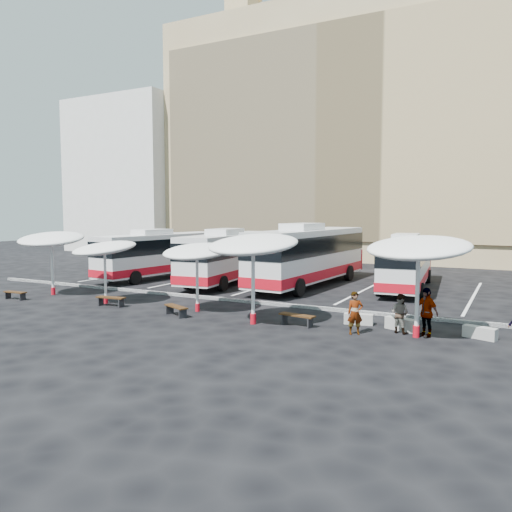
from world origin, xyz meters
The scene contains 24 objects.
ground centered at (0.00, 0.00, 0.00)m, with size 120.00×120.00×0.00m, color black.
sandstone_building centered at (0.00, 31.87, 12.63)m, with size 42.00×18.25×29.60m.
apartment_block centered at (-28.00, 28.00, 9.00)m, with size 14.00×14.00×18.00m, color silver.
curb_divider centered at (0.00, 0.50, 0.07)m, with size 34.00×0.25×0.15m, color black.
bay_lines centered at (0.00, 8.00, 0.01)m, with size 24.15×12.00×0.01m.
bus_0 centered at (-8.49, 6.54, 1.78)m, with size 3.44×11.15×3.48m.
bus_1 centered at (-2.80, 6.69, 1.84)m, with size 3.48×11.55×3.61m.
bus_2 centered at (2.39, 7.64, 2.04)m, with size 3.44×12.71×3.99m.
bus_3 centered at (8.09, 9.32, 1.73)m, with size 3.27×10.85×3.39m.
sunshade_0 centered at (-9.15, -2.42, 3.15)m, with size 4.65×4.67×3.71m.
sunshade_1 centered at (-4.54, -3.03, 2.82)m, with size 4.00×4.02×3.32m.
sunshade_2 centered at (0.83, -2.59, 2.83)m, with size 3.27×3.31×3.33m.
sunshade_3 centered at (4.40, -3.70, 3.32)m, with size 3.94×3.98×3.91m.
sunshade_4 centered at (10.84, -2.82, 3.35)m, with size 4.37×4.41×3.94m.
wood_bench_0 centered at (-9.67, -4.45, 0.33)m, with size 1.41×0.44×0.43m.
wood_bench_1 centered at (-3.73, -3.51, 0.36)m, with size 1.57×0.58×0.47m.
wood_bench_2 centered at (0.57, -3.90, 0.35)m, with size 1.54×0.99×0.46m.
wood_bench_3 centered at (6.16, -3.17, 0.36)m, with size 1.59×0.63×0.47m.
conc_bench_0 centered at (8.31, -1.69, 0.22)m, with size 1.18×0.39×0.44m, color gray.
conc_bench_1 centered at (10.12, -1.94, 0.24)m, with size 1.29×0.43×0.48m, color gray.
conc_bench_2 centered at (12.96, -1.92, 0.22)m, with size 1.18×0.39×0.44m, color gray.
passenger_0 centered at (8.68, -3.44, 0.82)m, with size 0.60×0.39×1.65m, color black.
passenger_1 centered at (10.15, -2.44, 0.77)m, with size 0.75×0.58×1.53m, color black.
passenger_2 centered at (11.13, -2.58, 0.93)m, with size 1.09×0.45×1.86m, color black.
Camera 1 is at (14.07, -21.80, 4.65)m, focal length 35.00 mm.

